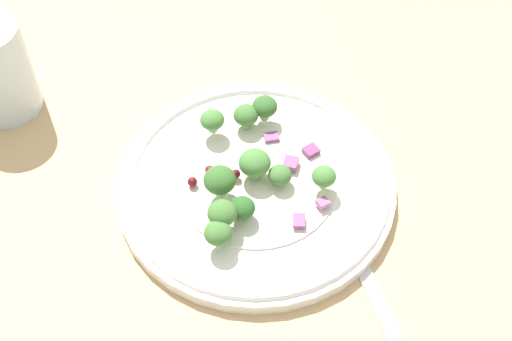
# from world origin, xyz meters

# --- Properties ---
(ground_plane) EXTENTS (1.80, 1.80, 0.02)m
(ground_plane) POSITION_xyz_m (0.00, 0.00, -0.01)
(ground_plane) COLOR tan
(plate) EXTENTS (0.24, 0.24, 0.02)m
(plate) POSITION_xyz_m (0.03, 0.02, 0.01)
(plate) COLOR white
(plate) RESTS_ON ground_plane
(dressing_pool) EXTENTS (0.14, 0.14, 0.00)m
(dressing_pool) POSITION_xyz_m (0.03, 0.02, 0.01)
(dressing_pool) COLOR white
(dressing_pool) RESTS_ON plate
(broccoli_floret_0) EXTENTS (0.03, 0.03, 0.03)m
(broccoli_floret_0) POSITION_xyz_m (0.03, 0.01, 0.03)
(broccoli_floret_0) COLOR #8EB77A
(broccoli_floret_0) RESTS_ON plate
(broccoli_floret_1) EXTENTS (0.02, 0.02, 0.02)m
(broccoli_floret_1) POSITION_xyz_m (0.10, 0.03, 0.03)
(broccoli_floret_1) COLOR #9EC684
(broccoli_floret_1) RESTS_ON plate
(broccoli_floret_2) EXTENTS (0.02, 0.02, 0.02)m
(broccoli_floret_2) POSITION_xyz_m (-0.02, -0.03, 0.03)
(broccoli_floret_2) COLOR #9EC684
(broccoli_floret_2) RESTS_ON plate
(broccoli_floret_3) EXTENTS (0.02, 0.02, 0.02)m
(broccoli_floret_3) POSITION_xyz_m (0.01, 0.07, 0.03)
(broccoli_floret_3) COLOR #ADD18E
(broccoli_floret_3) RESTS_ON plate
(broccoli_floret_4) EXTENTS (0.03, 0.03, 0.03)m
(broccoli_floret_4) POSITION_xyz_m (0.06, -0.00, 0.03)
(broccoli_floret_4) COLOR #ADD18E
(broccoli_floret_4) RESTS_ON plate
(broccoli_floret_5) EXTENTS (0.02, 0.02, 0.02)m
(broccoli_floret_5) POSITION_xyz_m (0.01, -0.05, 0.03)
(broccoli_floret_5) COLOR #ADD18E
(broccoli_floret_5) RESTS_ON plate
(broccoli_floret_6) EXTENTS (0.02, 0.02, 0.02)m
(broccoli_floret_6) POSITION_xyz_m (0.08, 0.02, 0.03)
(broccoli_floret_6) COLOR #8EB77A
(broccoli_floret_6) RESTS_ON plate
(broccoli_floret_7) EXTENTS (0.02, 0.02, 0.02)m
(broccoli_floret_7) POSITION_xyz_m (-0.03, -0.02, 0.03)
(broccoli_floret_7) COLOR #ADD18E
(broccoli_floret_7) RESTS_ON plate
(broccoli_floret_8) EXTENTS (0.02, 0.02, 0.02)m
(broccoli_floret_8) POSITION_xyz_m (0.07, 0.03, 0.03)
(broccoli_floret_8) COLOR #8EB77A
(broccoli_floret_8) RESTS_ON plate
(broccoli_floret_9) EXTENTS (0.02, 0.02, 0.02)m
(broccoli_floret_9) POSITION_xyz_m (0.02, 0.03, 0.03)
(broccoli_floret_9) COLOR #ADD18E
(broccoli_floret_9) RESTS_ON plate
(cranberry_0) EXTENTS (0.01, 0.01, 0.01)m
(cranberry_0) POSITION_xyz_m (0.05, -0.02, 0.02)
(cranberry_0) COLOR maroon
(cranberry_0) RESTS_ON plate
(cranberry_1) EXTENTS (0.01, 0.01, 0.01)m
(cranberry_1) POSITION_xyz_m (0.06, -0.03, 0.02)
(cranberry_1) COLOR maroon
(cranberry_1) RESTS_ON plate
(cranberry_2) EXTENTS (0.01, 0.01, 0.01)m
(cranberry_2) POSITION_xyz_m (0.04, -0.00, 0.02)
(cranberry_2) COLOR #4C0A14
(cranberry_2) RESTS_ON plate
(onion_bit_0) EXTENTS (0.02, 0.02, 0.00)m
(onion_bit_0) POSITION_xyz_m (-0.02, 0.00, 0.02)
(onion_bit_0) COLOR #934C84
(onion_bit_0) RESTS_ON plate
(onion_bit_1) EXTENTS (0.02, 0.02, 0.01)m
(onion_bit_1) POSITION_xyz_m (0.00, 0.03, 0.02)
(onion_bit_1) COLOR #934C84
(onion_bit_1) RESTS_ON plate
(onion_bit_2) EXTENTS (0.02, 0.02, 0.00)m
(onion_bit_2) POSITION_xyz_m (0.05, 0.07, 0.02)
(onion_bit_2) COLOR #934C84
(onion_bit_2) RESTS_ON plate
(onion_bit_3) EXTENTS (0.01, 0.01, 0.01)m
(onion_bit_3) POSITION_xyz_m (0.02, 0.08, 0.02)
(onion_bit_3) COLOR #A35B93
(onion_bit_3) RESTS_ON plate
(onion_bit_4) EXTENTS (0.02, 0.02, 0.01)m
(onion_bit_4) POSITION_xyz_m (-0.02, 0.04, 0.02)
(onion_bit_4) COLOR #843D75
(onion_bit_4) RESTS_ON plate
(fork) EXTENTS (0.13, 0.16, 0.01)m
(fork) POSITION_xyz_m (0.07, 0.16, 0.00)
(fork) COLOR silver
(fork) RESTS_ON ground_plane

